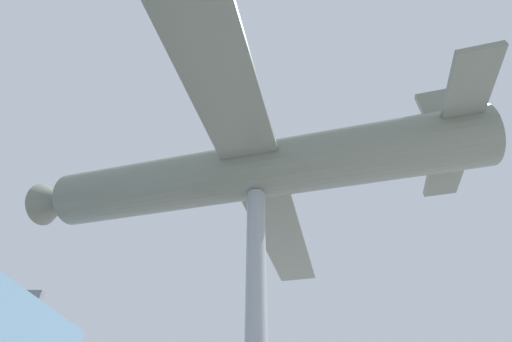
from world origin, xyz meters
name	(u,v)px	position (x,y,z in m)	size (l,w,h in m)	color
support_pylon_central	(256,336)	(0.00, 0.00, 3.82)	(0.50, 0.50, 7.64)	#999EA3
suspended_airplane	(249,172)	(0.06, 0.21, 8.51)	(17.23, 14.49, 2.87)	slate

